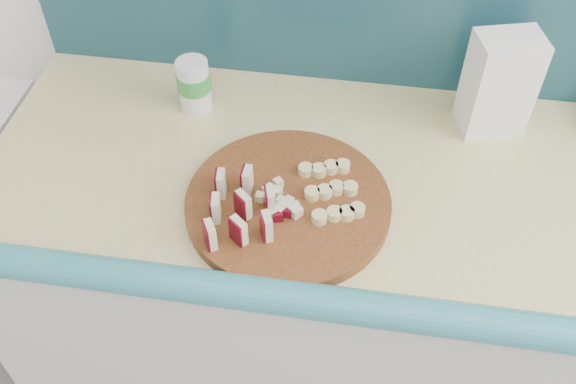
# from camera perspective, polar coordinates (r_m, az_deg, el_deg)

# --- Properties ---
(kitchen_counter) EXTENTS (2.20, 0.63, 0.91)m
(kitchen_counter) POSITION_cam_1_polar(r_m,az_deg,el_deg) (1.63, 18.54, -11.03)
(kitchen_counter) COLOR silver
(kitchen_counter) RESTS_ON ground
(cutting_board) EXTENTS (0.47, 0.47, 0.02)m
(cutting_board) POSITION_cam_1_polar(r_m,az_deg,el_deg) (1.15, 0.00, -1.06)
(cutting_board) COLOR #4E2010
(cutting_board) RESTS_ON kitchen_counter
(apple_wedges) EXTENTS (0.12, 0.17, 0.05)m
(apple_wedges) POSITION_cam_1_polar(r_m,az_deg,el_deg) (1.10, -4.41, -1.44)
(apple_wedges) COLOR beige
(apple_wedges) RESTS_ON cutting_board
(apple_chunks) EXTENTS (0.06, 0.06, 0.02)m
(apple_chunks) POSITION_cam_1_polar(r_m,az_deg,el_deg) (1.13, -1.16, -0.53)
(apple_chunks) COLOR beige
(apple_chunks) RESTS_ON cutting_board
(banana_slices) EXTENTS (0.13, 0.15, 0.02)m
(banana_slices) POSITION_cam_1_polar(r_m,az_deg,el_deg) (1.15, 3.89, 0.17)
(banana_slices) COLOR #D5C482
(banana_slices) RESTS_ON cutting_board
(flour_bag) EXTENTS (0.14, 0.12, 0.21)m
(flour_bag) POSITION_cam_1_polar(r_m,az_deg,el_deg) (1.31, 18.24, 9.10)
(flour_bag) COLOR white
(flour_bag) RESTS_ON kitchen_counter
(canister) EXTENTS (0.07, 0.07, 0.11)m
(canister) POSITION_cam_1_polar(r_m,az_deg,el_deg) (1.34, -8.36, 9.49)
(canister) COLOR silver
(canister) RESTS_ON kitchen_counter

